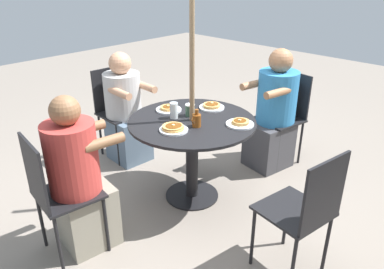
% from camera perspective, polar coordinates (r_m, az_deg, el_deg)
% --- Properties ---
extents(ground_plane, '(12.00, 12.00, 0.00)m').
position_cam_1_polar(ground_plane, '(3.44, 0.00, -9.27)').
color(ground_plane, gray).
extents(patio_table, '(1.06, 1.06, 0.74)m').
position_cam_1_polar(patio_table, '(3.15, 0.00, -0.44)').
color(patio_table, black).
rests_on(patio_table, ground).
extents(umbrella_pole, '(0.04, 0.04, 2.02)m').
position_cam_1_polar(umbrella_pole, '(2.99, 0.00, 6.93)').
color(umbrella_pole, '#846B4C').
rests_on(umbrella_pole, ground).
extents(patio_chair_north, '(0.46, 0.46, 0.93)m').
position_cam_1_polar(patio_chair_north, '(3.91, 14.00, 3.36)').
color(patio_chair_north, black).
rests_on(patio_chair_north, ground).
extents(diner_north, '(0.55, 0.45, 1.20)m').
position_cam_1_polar(diner_north, '(3.79, 12.30, 2.86)').
color(diner_north, '#3D3D42').
rests_on(diner_north, ground).
extents(patio_chair_east, '(0.42, 0.42, 0.93)m').
position_cam_1_polar(patio_chair_east, '(4.03, -11.49, 4.24)').
color(patio_chair_east, black).
rests_on(patio_chair_east, ground).
extents(diner_east, '(0.39, 0.54, 1.14)m').
position_cam_1_polar(diner_east, '(3.90, -10.09, 3.25)').
color(diner_east, slate).
rests_on(diner_east, ground).
extents(patio_chair_south, '(0.45, 0.45, 0.93)m').
position_cam_1_polar(patio_chair_south, '(2.69, -20.11, -7.97)').
color(patio_chair_south, black).
rests_on(patio_chair_south, ground).
extents(diner_south, '(0.51, 0.40, 1.18)m').
position_cam_1_polar(diner_south, '(2.73, -16.76, -6.98)').
color(diner_south, gray).
rests_on(diner_south, ground).
extents(patio_chair_west, '(0.46, 0.46, 0.93)m').
position_cam_1_polar(patio_chair_west, '(2.46, 16.88, -10.76)').
color(patio_chair_west, black).
rests_on(patio_chair_west, ground).
extents(pancake_plate_a, '(0.22, 0.22, 0.05)m').
position_cam_1_polar(pancake_plate_a, '(2.88, -2.85, 0.93)').
color(pancake_plate_a, white).
rests_on(pancake_plate_a, patio_table).
extents(pancake_plate_b, '(0.22, 0.22, 0.05)m').
position_cam_1_polar(pancake_plate_b, '(3.00, 7.33, 1.71)').
color(pancake_plate_b, white).
rests_on(pancake_plate_b, patio_table).
extents(pancake_plate_c, '(0.22, 0.22, 0.05)m').
position_cam_1_polar(pancake_plate_c, '(3.33, 3.02, 4.28)').
color(pancake_plate_c, white).
rests_on(pancake_plate_c, patio_table).
extents(pancake_plate_d, '(0.22, 0.22, 0.05)m').
position_cam_1_polar(pancake_plate_d, '(3.28, -3.58, 3.91)').
color(pancake_plate_d, white).
rests_on(pancake_plate_d, patio_table).
extents(syrup_bottle, '(0.09, 0.07, 0.14)m').
position_cam_1_polar(syrup_bottle, '(2.94, 0.69, 2.22)').
color(syrup_bottle, brown).
rests_on(syrup_bottle, patio_table).
extents(coffee_cup, '(0.08, 0.08, 0.10)m').
position_cam_1_polar(coffee_cup, '(3.15, -0.31, 3.76)').
color(coffee_cup, '#33513D').
rests_on(coffee_cup, patio_table).
extents(drinking_glass_a, '(0.07, 0.07, 0.13)m').
position_cam_1_polar(drinking_glass_a, '(3.10, -2.78, 3.68)').
color(drinking_glass_a, silver).
rests_on(drinking_glass_a, patio_table).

